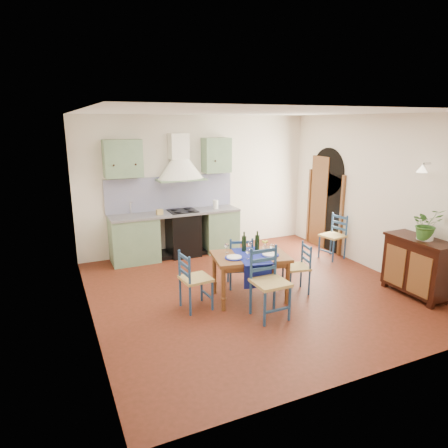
% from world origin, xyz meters
% --- Properties ---
extents(floor, '(5.00, 5.00, 0.00)m').
position_xyz_m(floor, '(0.00, 0.00, 0.00)').
color(floor, '#401C0D').
rests_on(floor, ground).
extents(back_wall, '(5.00, 0.96, 2.80)m').
position_xyz_m(back_wall, '(-0.47, 2.29, 1.05)').
color(back_wall, silver).
rests_on(back_wall, ground).
extents(right_wall, '(0.26, 5.00, 2.80)m').
position_xyz_m(right_wall, '(2.50, 0.28, 1.34)').
color(right_wall, silver).
rests_on(right_wall, ground).
extents(left_wall, '(0.04, 5.00, 2.80)m').
position_xyz_m(left_wall, '(-2.50, 0.00, 1.40)').
color(left_wall, silver).
rests_on(left_wall, ground).
extents(ceiling, '(5.00, 5.00, 0.01)m').
position_xyz_m(ceiling, '(0.00, 0.00, 2.80)').
color(ceiling, silver).
rests_on(ceiling, back_wall).
extents(dining_table, '(1.23, 0.96, 1.03)m').
position_xyz_m(dining_table, '(-0.18, -0.23, 0.63)').
color(dining_table, brown).
rests_on(dining_table, ground).
extents(chair_near, '(0.46, 0.46, 0.98)m').
position_xyz_m(chair_near, '(-0.22, -0.86, 0.51)').
color(chair_near, navy).
rests_on(chair_near, ground).
extents(chair_far, '(0.51, 0.51, 0.87)m').
position_xyz_m(chair_far, '(-0.12, 0.25, 0.45)').
color(chair_far, navy).
rests_on(chair_far, ground).
extents(chair_left, '(0.45, 0.45, 0.88)m').
position_xyz_m(chair_left, '(-1.09, -0.21, 0.45)').
color(chair_left, navy).
rests_on(chair_left, ground).
extents(chair_right, '(0.44, 0.44, 0.80)m').
position_xyz_m(chair_right, '(0.63, -0.32, 0.41)').
color(chair_right, navy).
rests_on(chair_right, ground).
extents(chair_spare, '(0.49, 0.49, 0.89)m').
position_xyz_m(chair_spare, '(2.23, 0.77, 0.46)').
color(chair_spare, navy).
rests_on(chair_spare, ground).
extents(sideboard, '(0.50, 1.05, 0.94)m').
position_xyz_m(sideboard, '(2.26, -1.19, 0.51)').
color(sideboard, black).
rests_on(sideboard, ground).
extents(potted_plant, '(0.52, 0.49, 0.48)m').
position_xyz_m(potted_plant, '(2.26, -1.25, 1.18)').
color(potted_plant, '#2F5F21').
rests_on(potted_plant, sideboard).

